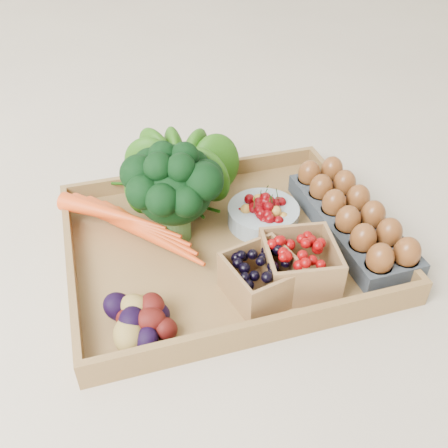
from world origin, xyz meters
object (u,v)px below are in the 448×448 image
object	(u,v)px
egg_carton	(350,223)
tray	(224,246)
broccoli	(175,207)
cherry_bowl	(263,215)

from	to	relation	value
egg_carton	tray	bearing A→B (deg)	171.21
tray	egg_carton	size ratio (longest dim) A/B	1.73
tray	broccoli	world-z (taller)	broccoli
broccoli	egg_carton	size ratio (longest dim) A/B	0.54
tray	cherry_bowl	world-z (taller)	cherry_bowl
tray	egg_carton	bearing A→B (deg)	-7.97
tray	cherry_bowl	bearing A→B (deg)	22.39
broccoli	cherry_bowl	size ratio (longest dim) A/B	1.28
tray	egg_carton	distance (m)	0.24
cherry_bowl	egg_carton	distance (m)	0.16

